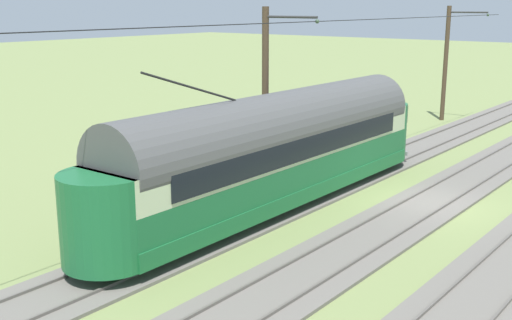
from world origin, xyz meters
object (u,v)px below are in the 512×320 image
at_px(vintage_streetcar, 278,148).
at_px(spare_tie_stack, 312,155).
at_px(catenary_pole_mid_near, 267,94).
at_px(catenary_pole_foreground, 447,62).

bearing_deg(vintage_streetcar, spare_tie_stack, -66.76).
xyz_separation_m(vintage_streetcar, spare_tie_stack, (3.03, -7.05, -2.00)).
bearing_deg(catenary_pole_mid_near, spare_tie_stack, -81.98).
xyz_separation_m(catenary_pole_mid_near, spare_tie_stack, (0.64, -4.57, -3.53)).
distance_m(vintage_streetcar, spare_tie_stack, 7.93).
xyz_separation_m(vintage_streetcar, catenary_pole_foreground, (2.38, -21.67, 1.54)).
height_order(vintage_streetcar, catenary_pole_mid_near, catenary_pole_mid_near).
relative_size(catenary_pole_foreground, spare_tie_stack, 3.04).
bearing_deg(catenary_pole_mid_near, catenary_pole_foreground, -90.00).
height_order(vintage_streetcar, catenary_pole_foreground, catenary_pole_foreground).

